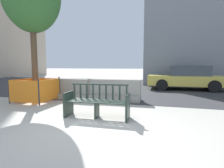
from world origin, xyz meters
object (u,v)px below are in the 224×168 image
(street_bench, at_px, (97,103))
(construction_fence, at_px, (36,89))
(car_taxi_near, at_px, (186,78))
(jersey_barrier_left, at_px, (67,91))
(jersey_barrier_centre, at_px, (115,92))

(street_bench, height_order, construction_fence, construction_fence)
(street_bench, xyz_separation_m, car_taxi_near, (3.06, 6.63, 0.29))
(jersey_barrier_left, distance_m, car_taxi_near, 6.84)
(jersey_barrier_left, bearing_deg, jersey_barrier_centre, 3.45)
(street_bench, height_order, jersey_barrier_centre, street_bench)
(car_taxi_near, bearing_deg, jersey_barrier_centre, -126.67)
(construction_fence, bearing_deg, car_taxi_near, 40.30)
(street_bench, relative_size, jersey_barrier_centre, 0.84)
(car_taxi_near, bearing_deg, jersey_barrier_left, -140.06)
(street_bench, height_order, car_taxi_near, car_taxi_near)
(jersey_barrier_left, bearing_deg, car_taxi_near, 39.94)
(construction_fence, height_order, car_taxi_near, car_taxi_near)
(street_bench, xyz_separation_m, jersey_barrier_left, (-2.18, 2.24, -0.06))
(street_bench, height_order, jersey_barrier_left, street_bench)
(street_bench, distance_m, car_taxi_near, 7.30)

